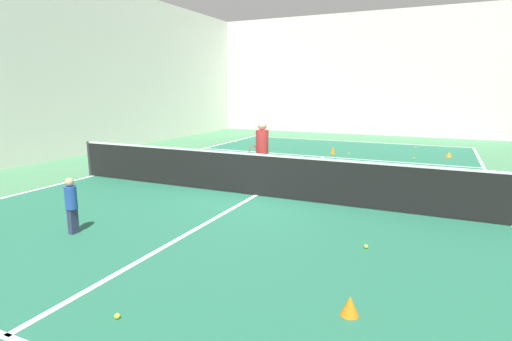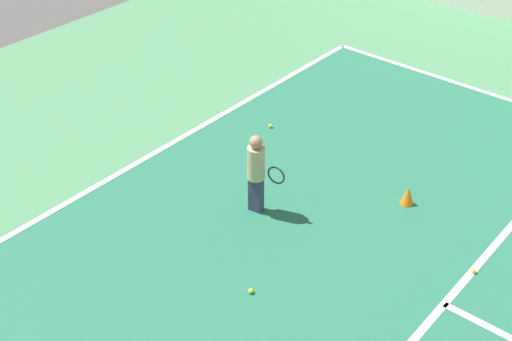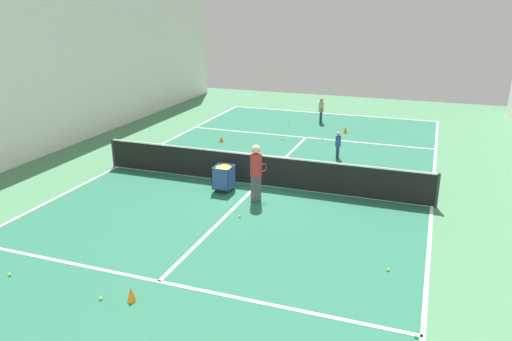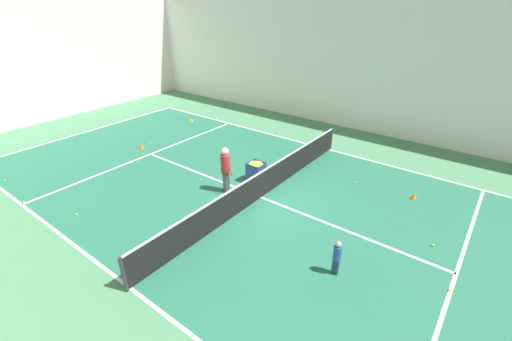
# 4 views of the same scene
# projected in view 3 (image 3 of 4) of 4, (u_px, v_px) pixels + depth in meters

# --- Properties ---
(ground_plane) EXTENTS (35.26, 35.26, 0.00)m
(ground_plane) POSITION_uv_depth(u_px,v_px,m) (258.00, 185.00, 17.10)
(ground_plane) COLOR #477F56
(court_playing_area) EXTENTS (11.35, 24.03, 0.00)m
(court_playing_area) POSITION_uv_depth(u_px,v_px,m) (258.00, 185.00, 17.10)
(court_playing_area) COLOR #23664C
(court_playing_area) RESTS_ON ground
(line_baseline_near) EXTENTS (11.35, 0.10, 0.00)m
(line_baseline_near) POSITION_uv_depth(u_px,v_px,m) (330.00, 114.00, 27.79)
(line_baseline_near) COLOR white
(line_baseline_near) RESTS_ON ground
(line_sideline_left) EXTENTS (0.10, 24.03, 0.00)m
(line_sideline_left) POSITION_uv_depth(u_px,v_px,m) (432.00, 207.00, 15.27)
(line_sideline_left) COLOR white
(line_sideline_left) RESTS_ON ground
(line_sideline_right) EXTENTS (0.10, 24.03, 0.00)m
(line_sideline_right) POSITION_uv_depth(u_px,v_px,m) (117.00, 167.00, 18.92)
(line_sideline_right) COLOR white
(line_sideline_right) RESTS_ON ground
(line_service_near) EXTENTS (11.35, 0.10, 0.00)m
(line_service_near) POSITION_uv_depth(u_px,v_px,m) (306.00, 137.00, 22.98)
(line_service_near) COLOR white
(line_service_near) RESTS_ON ground
(line_service_far) EXTENTS (11.35, 0.10, 0.00)m
(line_service_far) POSITION_uv_depth(u_px,v_px,m) (159.00, 281.00, 11.22)
(line_service_far) COLOR white
(line_service_far) RESTS_ON ground
(line_centre_service) EXTENTS (0.10, 13.22, 0.00)m
(line_centre_service) POSITION_uv_depth(u_px,v_px,m) (258.00, 185.00, 17.10)
(line_centre_service) COLOR white
(line_centre_service) RESTS_ON ground
(hall_enclosure_right) EXTENTS (0.15, 31.56, 7.11)m
(hall_enclosure_right) POSITION_uv_depth(u_px,v_px,m) (26.00, 68.00, 18.96)
(hall_enclosure_right) COLOR silver
(hall_enclosure_right) RESTS_ON ground
(tennis_net) EXTENTS (11.65, 0.10, 1.09)m
(tennis_net) POSITION_uv_depth(u_px,v_px,m) (258.00, 169.00, 16.92)
(tennis_net) COLOR #2D2D33
(tennis_net) RESTS_ON ground
(player_near_baseline) EXTENTS (0.29, 0.59, 1.29)m
(player_near_baseline) POSITION_uv_depth(u_px,v_px,m) (321.00, 109.00, 25.49)
(player_near_baseline) COLOR #2D3351
(player_near_baseline) RESTS_ON ground
(coach_at_net) EXTENTS (0.49, 0.72, 1.82)m
(coach_at_net) POSITION_uv_depth(u_px,v_px,m) (256.00, 169.00, 15.43)
(coach_at_net) COLOR #4C4C56
(coach_at_net) RESTS_ON ground
(child_midcourt) EXTENTS (0.22, 0.22, 1.08)m
(child_midcourt) POSITION_uv_depth(u_px,v_px,m) (338.00, 143.00, 19.79)
(child_midcourt) COLOR #2D3351
(child_midcourt) RESTS_ON ground
(ball_cart) EXTENTS (0.59, 0.63, 0.87)m
(ball_cart) POSITION_uv_depth(u_px,v_px,m) (224.00, 173.00, 16.38)
(ball_cart) COLOR #2D478C
(ball_cart) RESTS_ON ground
(training_cone_0) EXTENTS (0.22, 0.22, 0.25)m
(training_cone_0) POSITION_uv_depth(u_px,v_px,m) (221.00, 139.00, 22.22)
(training_cone_0) COLOR orange
(training_cone_0) RESTS_ON ground
(training_cone_2) EXTENTS (0.21, 0.21, 0.31)m
(training_cone_2) POSITION_uv_depth(u_px,v_px,m) (346.00, 130.00, 23.71)
(training_cone_2) COLOR orange
(training_cone_2) RESTS_ON ground
(training_cone_3) EXTENTS (0.20, 0.20, 0.33)m
(training_cone_3) POSITION_uv_depth(u_px,v_px,m) (131.00, 294.00, 10.44)
(training_cone_3) COLOR orange
(training_cone_3) RESTS_ON ground
(tennis_ball_0) EXTENTS (0.07, 0.07, 0.07)m
(tennis_ball_0) POSITION_uv_depth(u_px,v_px,m) (388.00, 270.00, 11.65)
(tennis_ball_0) COLOR yellow
(tennis_ball_0) RESTS_ON ground
(tennis_ball_1) EXTENTS (0.07, 0.07, 0.07)m
(tennis_ball_1) POSITION_uv_depth(u_px,v_px,m) (363.00, 120.00, 26.28)
(tennis_ball_1) COLOR yellow
(tennis_ball_1) RESTS_ON ground
(tennis_ball_2) EXTENTS (0.07, 0.07, 0.07)m
(tennis_ball_2) POSITION_uv_depth(u_px,v_px,m) (283.00, 139.00, 22.55)
(tennis_ball_2) COLOR yellow
(tennis_ball_2) RESTS_ON ground
(tennis_ball_3) EXTENTS (0.07, 0.07, 0.07)m
(tennis_ball_3) POSITION_uv_depth(u_px,v_px,m) (289.00, 125.00, 25.22)
(tennis_ball_3) COLOR yellow
(tennis_ball_3) RESTS_ON ground
(tennis_ball_4) EXTENTS (0.07, 0.07, 0.07)m
(tennis_ball_4) POSITION_uv_depth(u_px,v_px,m) (204.00, 155.00, 20.24)
(tennis_ball_4) COLOR yellow
(tennis_ball_4) RESTS_ON ground
(tennis_ball_6) EXTENTS (0.07, 0.07, 0.07)m
(tennis_ball_6) POSITION_uv_depth(u_px,v_px,m) (10.00, 274.00, 11.45)
(tennis_ball_6) COLOR yellow
(tennis_ball_6) RESTS_ON ground
(tennis_ball_7) EXTENTS (0.07, 0.07, 0.07)m
(tennis_ball_7) POSITION_uv_depth(u_px,v_px,m) (416.00, 336.00, 9.35)
(tennis_ball_7) COLOR yellow
(tennis_ball_7) RESTS_ON ground
(tennis_ball_10) EXTENTS (0.07, 0.07, 0.07)m
(tennis_ball_10) POSITION_uv_depth(u_px,v_px,m) (101.00, 298.00, 10.53)
(tennis_ball_10) COLOR yellow
(tennis_ball_10) RESTS_ON ground
(tennis_ball_11) EXTENTS (0.07, 0.07, 0.07)m
(tennis_ball_11) POSITION_uv_depth(u_px,v_px,m) (240.00, 216.00, 14.51)
(tennis_ball_11) COLOR yellow
(tennis_ball_11) RESTS_ON ground
(tennis_ball_12) EXTENTS (0.07, 0.07, 0.07)m
(tennis_ball_12) POSITION_uv_depth(u_px,v_px,m) (322.00, 138.00, 22.70)
(tennis_ball_12) COLOR yellow
(tennis_ball_12) RESTS_ON ground
(tennis_ball_13) EXTENTS (0.07, 0.07, 0.07)m
(tennis_ball_13) POSITION_uv_depth(u_px,v_px,m) (254.00, 107.00, 29.36)
(tennis_ball_13) COLOR yellow
(tennis_ball_13) RESTS_ON ground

